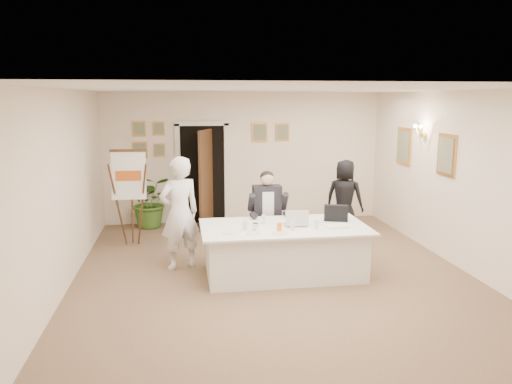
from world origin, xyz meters
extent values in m
plane|color=brown|center=(0.00, 0.00, 0.00)|extent=(7.00, 7.00, 0.00)
cube|color=white|center=(0.00, 0.00, 2.80)|extent=(6.00, 7.00, 0.02)
cube|color=white|center=(0.00, 3.50, 1.40)|extent=(6.00, 0.10, 2.80)
cube|color=white|center=(0.00, -3.50, 1.40)|extent=(6.00, 0.10, 2.80)
cube|color=white|center=(-3.00, 0.00, 1.40)|extent=(0.10, 7.00, 2.80)
cube|color=white|center=(3.00, 0.00, 1.40)|extent=(0.10, 7.00, 2.80)
cube|color=black|center=(-0.90, 3.47, 1.05)|extent=(0.92, 0.06, 2.10)
cube|color=white|center=(-1.42, 3.44, 1.05)|extent=(0.10, 0.06, 2.20)
cube|color=white|center=(-0.38, 3.44, 1.05)|extent=(0.10, 0.06, 2.20)
cube|color=#3B2712|center=(-0.85, 3.05, 1.03)|extent=(0.33, 0.81, 2.02)
cube|color=white|center=(0.16, -0.06, 0.38)|extent=(2.33, 1.16, 0.75)
cube|color=white|center=(0.16, -0.06, 0.76)|extent=(2.51, 1.34, 0.03)
cube|color=white|center=(-2.28, 1.80, 1.32)|extent=(0.61, 0.19, 0.85)
imported|color=silver|center=(-1.40, 0.50, 0.90)|extent=(0.77, 0.65, 1.79)
imported|color=black|center=(1.80, 2.00, 0.75)|extent=(0.88, 0.80, 1.50)
imported|color=#3A6321|center=(-2.00, 3.20, 0.55)|extent=(1.05, 0.93, 1.10)
cube|color=black|center=(1.02, 0.11, 0.90)|extent=(0.38, 0.21, 0.26)
cube|color=white|center=(0.92, -0.25, 0.79)|extent=(0.35, 0.27, 0.03)
cylinder|color=white|center=(-0.68, -0.35, 0.78)|extent=(0.29, 0.29, 0.01)
cylinder|color=white|center=(-0.36, -0.43, 0.78)|extent=(0.26, 0.26, 0.01)
cylinder|color=white|center=(0.02, -0.47, 0.78)|extent=(0.29, 0.29, 0.01)
cylinder|color=silver|center=(-0.46, -0.21, 0.84)|extent=(0.09, 0.09, 0.14)
cylinder|color=silver|center=(0.23, -0.33, 0.84)|extent=(0.06, 0.06, 0.14)
cylinder|color=silver|center=(0.59, -0.32, 0.84)|extent=(0.08, 0.08, 0.14)
cylinder|color=silver|center=(-0.12, 0.12, 0.84)|extent=(0.07, 0.07, 0.14)
cylinder|color=orange|center=(0.02, -0.38, 0.84)|extent=(0.08, 0.08, 0.13)
cylinder|color=silver|center=(-0.31, -0.26, 0.83)|extent=(0.10, 0.10, 0.11)
camera|label=1|loc=(-1.36, -7.22, 2.67)|focal=35.00mm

